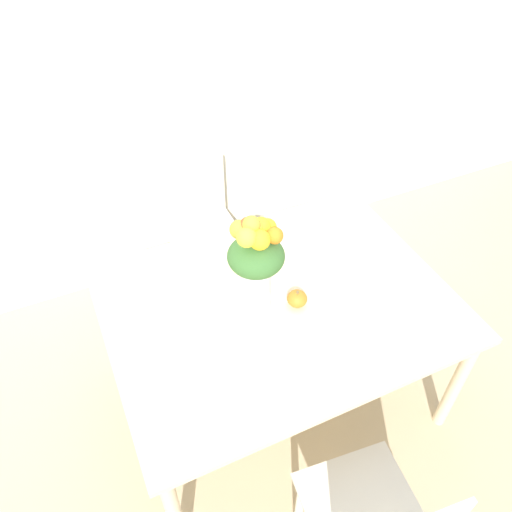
{
  "coord_description": "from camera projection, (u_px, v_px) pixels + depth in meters",
  "views": [
    {
      "loc": [
        -0.71,
        -1.31,
        2.42
      ],
      "look_at": [
        -0.1,
        0.03,
        1.02
      ],
      "focal_mm": 35.0,
      "sensor_mm": 36.0,
      "label": 1
    }
  ],
  "objects": [
    {
      "name": "pumpkin",
      "position": [
        297.0,
        299.0,
        2.2
      ],
      "size": [
        0.09,
        0.09,
        0.08
      ],
      "color": "orange",
      "rests_on": "dining_table"
    },
    {
      "name": "flower_vase",
      "position": [
        256.0,
        261.0,
        2.07
      ],
      "size": [
        0.26,
        0.3,
        0.47
      ],
      "color": "silver",
      "rests_on": "dining_table"
    },
    {
      "name": "ground_plane",
      "position": [
        274.0,
        389.0,
        2.75
      ],
      "size": [
        12.0,
        12.0,
        0.0
      ],
      "primitive_type": "plane",
      "color": "tan"
    },
    {
      "name": "dining_table",
      "position": [
        278.0,
        312.0,
        2.29
      ],
      "size": [
        1.52,
        1.16,
        0.73
      ],
      "color": "beige",
      "rests_on": "ground_plane"
    },
    {
      "name": "wall_back",
      "position": [
        179.0,
        64.0,
        2.63
      ],
      "size": [
        8.0,
        0.06,
        2.7
      ],
      "color": "silver",
      "rests_on": "ground_plane"
    },
    {
      "name": "dining_chair_near_window",
      "position": [
        202.0,
        229.0,
        3.02
      ],
      "size": [
        0.42,
        0.42,
        0.88
      ],
      "rotation": [
        0.0,
        0.0,
        -0.01
      ],
      "color": "silver",
      "rests_on": "ground_plane"
    }
  ]
}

